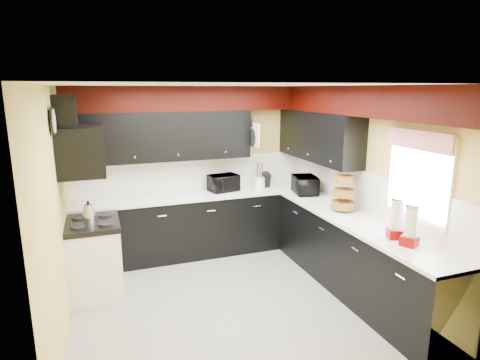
# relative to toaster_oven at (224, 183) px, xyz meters

# --- Properties ---
(ground) EXTENTS (3.60, 3.60, 0.00)m
(ground) POSITION_rel_toaster_oven_xyz_m (-0.40, -1.53, -1.06)
(ground) COLOR gray
(ground) RESTS_ON ground
(wall_back) EXTENTS (3.60, 0.06, 2.50)m
(wall_back) POSITION_rel_toaster_oven_xyz_m (-0.40, 0.27, 0.19)
(wall_back) COLOR #E0C666
(wall_back) RESTS_ON ground
(wall_right) EXTENTS (0.06, 3.60, 2.50)m
(wall_right) POSITION_rel_toaster_oven_xyz_m (1.40, -1.53, 0.19)
(wall_right) COLOR #E0C666
(wall_right) RESTS_ON ground
(wall_left) EXTENTS (0.06, 3.60, 2.50)m
(wall_left) POSITION_rel_toaster_oven_xyz_m (-2.20, -1.53, 0.19)
(wall_left) COLOR #E0C666
(wall_left) RESTS_ON ground
(ceiling) EXTENTS (3.60, 3.60, 0.06)m
(ceiling) POSITION_rel_toaster_oven_xyz_m (-0.40, -1.53, 1.44)
(ceiling) COLOR white
(ceiling) RESTS_ON wall_back
(cab_back) EXTENTS (3.60, 0.60, 0.90)m
(cab_back) POSITION_rel_toaster_oven_xyz_m (-0.40, -0.03, -0.61)
(cab_back) COLOR black
(cab_back) RESTS_ON ground
(cab_right) EXTENTS (0.60, 3.00, 0.90)m
(cab_right) POSITION_rel_toaster_oven_xyz_m (1.10, -1.83, -0.61)
(cab_right) COLOR black
(cab_right) RESTS_ON ground
(counter_back) EXTENTS (3.62, 0.64, 0.04)m
(counter_back) POSITION_rel_toaster_oven_xyz_m (-0.40, -0.03, -0.14)
(counter_back) COLOR white
(counter_back) RESTS_ON cab_back
(counter_right) EXTENTS (0.64, 3.02, 0.04)m
(counter_right) POSITION_rel_toaster_oven_xyz_m (1.10, -1.83, -0.14)
(counter_right) COLOR white
(counter_right) RESTS_ON cab_right
(splash_back) EXTENTS (3.60, 0.02, 0.50)m
(splash_back) POSITION_rel_toaster_oven_xyz_m (-0.40, 0.26, 0.13)
(splash_back) COLOR white
(splash_back) RESTS_ON counter_back
(splash_right) EXTENTS (0.02, 3.60, 0.50)m
(splash_right) POSITION_rel_toaster_oven_xyz_m (1.39, -1.53, 0.13)
(splash_right) COLOR white
(splash_right) RESTS_ON counter_right
(upper_back) EXTENTS (2.60, 0.35, 0.70)m
(upper_back) POSITION_rel_toaster_oven_xyz_m (-0.90, 0.09, 0.74)
(upper_back) COLOR black
(upper_back) RESTS_ON wall_back
(upper_right) EXTENTS (0.35, 1.80, 0.70)m
(upper_right) POSITION_rel_toaster_oven_xyz_m (1.23, -0.63, 0.74)
(upper_right) COLOR black
(upper_right) RESTS_ON wall_right
(soffit_back) EXTENTS (3.60, 0.36, 0.35)m
(soffit_back) POSITION_rel_toaster_oven_xyz_m (-0.40, 0.09, 1.26)
(soffit_back) COLOR black
(soffit_back) RESTS_ON wall_back
(soffit_right) EXTENTS (0.36, 3.24, 0.35)m
(soffit_right) POSITION_rel_toaster_oven_xyz_m (1.22, -1.71, 1.26)
(soffit_right) COLOR black
(soffit_right) RESTS_ON wall_right
(stove) EXTENTS (0.60, 0.75, 0.86)m
(stove) POSITION_rel_toaster_oven_xyz_m (-1.90, -0.78, -0.63)
(stove) COLOR white
(stove) RESTS_ON ground
(cooktop) EXTENTS (0.62, 0.77, 0.06)m
(cooktop) POSITION_rel_toaster_oven_xyz_m (-1.90, -0.78, -0.17)
(cooktop) COLOR black
(cooktop) RESTS_ON stove
(hood) EXTENTS (0.50, 0.78, 0.55)m
(hood) POSITION_rel_toaster_oven_xyz_m (-1.95, -0.78, 0.72)
(hood) COLOR black
(hood) RESTS_ON wall_left
(hood_duct) EXTENTS (0.24, 0.40, 0.40)m
(hood_duct) POSITION_rel_toaster_oven_xyz_m (-2.08, -0.78, 1.14)
(hood_duct) COLOR black
(hood_duct) RESTS_ON wall_left
(window) EXTENTS (0.03, 0.86, 0.96)m
(window) POSITION_rel_toaster_oven_xyz_m (1.39, -2.43, 0.49)
(window) COLOR white
(window) RESTS_ON wall_right
(valance) EXTENTS (0.04, 0.88, 0.20)m
(valance) POSITION_rel_toaster_oven_xyz_m (1.33, -2.43, 0.89)
(valance) COLOR red
(valance) RESTS_ON wall_right
(pan_top) EXTENTS (0.03, 0.22, 0.40)m
(pan_top) POSITION_rel_toaster_oven_xyz_m (0.42, 0.02, 0.94)
(pan_top) COLOR black
(pan_top) RESTS_ON upper_back
(pan_mid) EXTENTS (0.03, 0.28, 0.46)m
(pan_mid) POSITION_rel_toaster_oven_xyz_m (0.42, -0.11, 0.69)
(pan_mid) COLOR black
(pan_mid) RESTS_ON upper_back
(pan_low) EXTENTS (0.03, 0.24, 0.42)m
(pan_low) POSITION_rel_toaster_oven_xyz_m (0.42, 0.15, 0.66)
(pan_low) COLOR black
(pan_low) RESTS_ON upper_back
(cut_board) EXTENTS (0.03, 0.26, 0.35)m
(cut_board) POSITION_rel_toaster_oven_xyz_m (0.43, -0.23, 0.74)
(cut_board) COLOR white
(cut_board) RESTS_ON upper_back
(baskets) EXTENTS (0.27, 0.27, 0.50)m
(baskets) POSITION_rel_toaster_oven_xyz_m (1.12, -1.48, 0.12)
(baskets) COLOR brown
(baskets) RESTS_ON upper_right
(clock) EXTENTS (0.03, 0.30, 0.30)m
(clock) POSITION_rel_toaster_oven_xyz_m (-2.17, -1.28, 1.09)
(clock) COLOR black
(clock) RESTS_ON wall_left
(deco_plate) EXTENTS (0.03, 0.24, 0.24)m
(deco_plate) POSITION_rel_toaster_oven_xyz_m (1.37, -1.88, 1.19)
(deco_plate) COLOR white
(deco_plate) RESTS_ON wall_right
(toaster_oven) EXTENTS (0.49, 0.43, 0.25)m
(toaster_oven) POSITION_rel_toaster_oven_xyz_m (0.00, 0.00, 0.00)
(toaster_oven) COLOR black
(toaster_oven) RESTS_ON counter_back
(microwave) EXTENTS (0.41, 0.53, 0.26)m
(microwave) POSITION_rel_toaster_oven_xyz_m (1.09, -0.56, 0.01)
(microwave) COLOR black
(microwave) RESTS_ON counter_right
(utensil_crock) EXTENTS (0.20, 0.20, 0.17)m
(utensil_crock) POSITION_rel_toaster_oven_xyz_m (0.58, -0.03, -0.04)
(utensil_crock) COLOR white
(utensil_crock) RESTS_ON counter_back
(knife_block) EXTENTS (0.11, 0.15, 0.23)m
(knife_block) POSITION_rel_toaster_oven_xyz_m (0.69, 0.01, -0.01)
(knife_block) COLOR black
(knife_block) RESTS_ON counter_back
(kettle) EXTENTS (0.17, 0.17, 0.15)m
(kettle) POSITION_rel_toaster_oven_xyz_m (-1.93, -0.57, -0.07)
(kettle) COLOR #A4A4A8
(kettle) RESTS_ON cooktop
(dispenser_a) EXTENTS (0.20, 0.20, 0.42)m
(dispenser_a) POSITION_rel_toaster_oven_xyz_m (1.08, -2.50, 0.08)
(dispenser_a) COLOR #570C0E
(dispenser_a) RESTS_ON counter_right
(dispenser_b) EXTENTS (0.20, 0.20, 0.41)m
(dispenser_b) POSITION_rel_toaster_oven_xyz_m (1.07, -2.71, 0.08)
(dispenser_b) COLOR maroon
(dispenser_b) RESTS_ON counter_right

